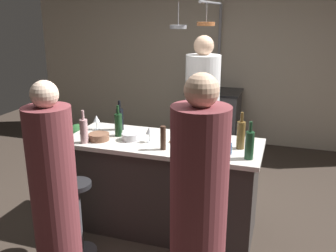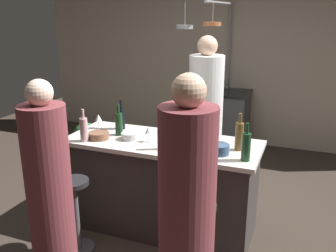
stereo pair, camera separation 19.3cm
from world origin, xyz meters
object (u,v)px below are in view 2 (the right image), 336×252
(wine_bottle_amber, at_px, (239,136))
(pepper_mill, at_px, (161,138))
(wine_glass_by_chef, at_px, (202,143))
(stove_range, at_px, (222,119))
(mixing_bowl_wooden, at_px, (99,136))
(wine_bottle_rose, at_px, (84,129))
(wine_glass_near_right_guest, at_px, (149,131))
(guest_left, at_px, (50,193))
(wine_bottle_green, at_px, (246,146))
(wine_glass_near_left_guest, at_px, (98,118))
(potted_plant, at_px, (86,138))
(wine_bottle_dark, at_px, (121,118))
(mixing_bowl_steel, at_px, (130,136))
(mixing_bowl_blue, at_px, (219,149))
(chef, at_px, (205,123))
(bar_stool_left, at_px, (76,212))
(wine_bottle_red, at_px, (119,124))
(guest_right, at_px, (187,217))
(cutting_board, at_px, (189,140))
(bar_stool_right, at_px, (198,239))

(wine_bottle_amber, bearing_deg, pepper_mill, -159.83)
(wine_bottle_amber, distance_m, wine_glass_by_chef, 0.35)
(stove_range, bearing_deg, mixing_bowl_wooden, -102.36)
(wine_bottle_rose, relative_size, wine_glass_near_right_guest, 2.08)
(guest_left, bearing_deg, pepper_mill, 52.62)
(wine_bottle_green, bearing_deg, wine_glass_near_left_guest, 168.18)
(stove_range, xyz_separation_m, potted_plant, (-1.72, -1.14, -0.15))
(wine_bottle_dark, bearing_deg, mixing_bowl_steel, -49.49)
(guest_left, distance_m, mixing_bowl_blue, 1.39)
(mixing_bowl_wooden, bearing_deg, chef, 55.08)
(wine_glass_by_chef, bearing_deg, wine_bottle_green, 2.25)
(wine_glass_near_right_guest, bearing_deg, mixing_bowl_steel, -179.62)
(bar_stool_left, bearing_deg, wine_bottle_dark, 87.50)
(wine_bottle_red, bearing_deg, wine_bottle_dark, 111.32)
(guest_right, bearing_deg, chef, 102.43)
(chef, bearing_deg, guest_right, -77.57)
(wine_bottle_green, distance_m, wine_bottle_rose, 1.46)
(mixing_bowl_wooden, bearing_deg, mixing_bowl_blue, 1.54)
(cutting_board, xyz_separation_m, wine_bottle_red, (-0.68, -0.07, 0.11))
(chef, relative_size, wine_bottle_amber, 5.54)
(wine_bottle_green, bearing_deg, cutting_board, 154.21)
(wine_bottle_green, bearing_deg, mixing_bowl_steel, 173.24)
(cutting_board, bearing_deg, wine_bottle_dark, 171.03)
(guest_left, bearing_deg, bar_stool_left, 97.19)
(wine_bottle_dark, bearing_deg, potted_plant, 137.14)
(bar_stool_right, bearing_deg, wine_glass_by_chef, 104.87)
(wine_glass_near_left_guest, xyz_separation_m, wine_glass_near_right_guest, (0.64, -0.19, 0.00))
(bar_stool_left, bearing_deg, wine_bottle_red, 80.19)
(stove_range, height_order, mixing_bowl_wooden, mixing_bowl_wooden)
(bar_stool_right, relative_size, wine_bottle_dark, 2.28)
(pepper_mill, height_order, wine_bottle_green, wine_bottle_green)
(guest_left, xyz_separation_m, wine_bottle_amber, (1.22, 1.00, 0.28))
(wine_glass_near_left_guest, bearing_deg, wine_bottle_red, -21.65)
(stove_range, distance_m, cutting_board, 2.43)
(wine_bottle_amber, xyz_separation_m, wine_glass_near_right_guest, (-0.81, -0.09, -0.02))
(bar_stool_right, xyz_separation_m, guest_right, (0.03, -0.39, 0.42))
(wine_bottle_red, distance_m, mixing_bowl_steel, 0.19)
(potted_plant, bearing_deg, pepper_mill, -40.22)
(wine_bottle_green, relative_size, wine_bottle_red, 1.04)
(chef, distance_m, wine_bottle_green, 1.27)
(wine_bottle_dark, relative_size, wine_glass_near_right_guest, 2.04)
(chef, xyz_separation_m, wine_bottle_dark, (-0.68, -0.69, 0.18))
(potted_plant, height_order, wine_bottle_dark, wine_bottle_dark)
(wine_bottle_dark, bearing_deg, wine_glass_near_right_guest, -32.07)
(wine_bottle_green, height_order, wine_bottle_red, wine_bottle_green)
(chef, relative_size, wine_glass_by_chef, 12.34)
(wine_bottle_red, height_order, mixing_bowl_blue, wine_bottle_red)
(potted_plant, bearing_deg, wine_bottle_green, -30.85)
(mixing_bowl_blue, height_order, mixing_bowl_wooden, mixing_bowl_blue)
(guest_right, bearing_deg, wine_bottle_rose, 148.91)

